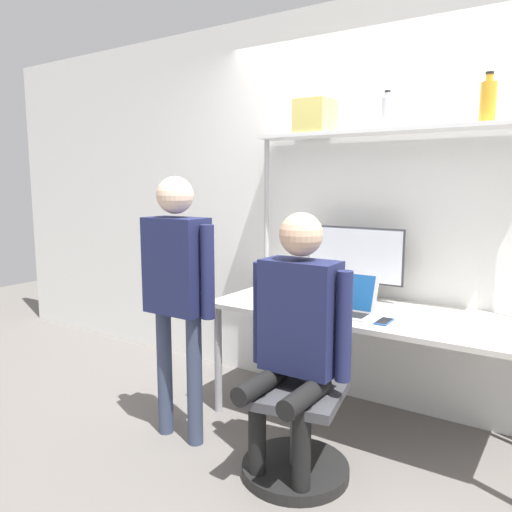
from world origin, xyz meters
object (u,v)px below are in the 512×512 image
cell_phone (384,321)px  person_seated (296,325)px  bottle_amber (488,101)px  office_chair (298,420)px  laptop (346,301)px  monitor (354,258)px  bottle_clear (387,113)px  person_standing (177,278)px  storage_box (314,117)px

cell_phone → person_seated: bearing=-120.2°
cell_phone → bottle_amber: bearing=50.4°
office_chair → bottle_amber: (0.67, 0.90, 1.67)m
laptop → office_chair: bearing=-92.6°
monitor → cell_phone: bearing=-49.8°
laptop → bottle_amber: (0.65, 0.37, 1.14)m
person_seated → bottle_clear: size_ratio=5.98×
monitor → laptop: monitor is taller
laptop → person_seated: size_ratio=0.26×
person_seated → office_chair: bearing=99.8°
laptop → person_standing: (-0.78, -0.61, 0.16)m
monitor → office_chair: bearing=-85.0°
laptop → bottle_clear: 1.18m
person_standing → cell_phone: bearing=26.7°
bottle_clear → person_standing: bearing=-130.9°
monitor → laptop: size_ratio=1.88×
laptop → office_chair: size_ratio=0.38×
laptop → person_standing: bearing=-141.7°
laptop → office_chair: (-0.02, -0.53, -0.53)m
laptop → person_seated: (-0.02, -0.57, -0.01)m
laptop → person_standing: 1.00m
monitor → person_seated: size_ratio=0.48×
laptop → bottle_clear: size_ratio=1.54×
cell_phone → person_seated: person_seated is taller
person_seated → bottle_clear: (0.09, 0.94, 1.13)m
cell_phone → person_standing: size_ratio=0.10×
person_seated → storage_box: bearing=113.2°
office_chair → person_standing: bearing=-173.5°
monitor → bottle_amber: (0.75, 0.02, 0.93)m
monitor → person_standing: bearing=-125.1°
bottle_amber → bottle_clear: bearing=-180.0°
office_chair → bottle_clear: (0.10, 0.90, 1.65)m
cell_phone → bottle_amber: size_ratio=0.55×
person_seated → storage_box: storage_box is taller
laptop → monitor: bearing=106.2°
monitor → storage_box: (-0.32, 0.02, 0.92)m
person_standing → laptop: bearing=38.3°
monitor → cell_phone: monitor is taller
person_standing → storage_box: bearing=70.2°
bottle_clear → bottle_amber: size_ratio=0.84×
laptop → person_seated: person_seated is taller
cell_phone → bottle_amber: 1.34m
bottle_clear → monitor: bearing=-172.4°
office_chair → person_standing: 1.03m
cell_phone → person_standing: bearing=-153.3°
laptop → person_seated: bearing=-91.6°
person_standing → storage_box: storage_box is taller
bottle_clear → office_chair: bearing=-96.4°
person_seated → storage_box: 1.54m
office_chair → storage_box: bearing=113.9°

